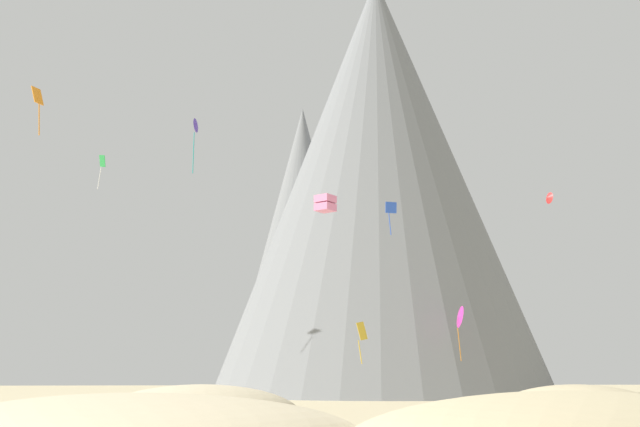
% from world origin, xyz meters
% --- Properties ---
extents(dune_foreground_left, '(18.68, 20.92, 4.40)m').
position_xyz_m(dune_foreground_left, '(-8.95, 17.17, 0.00)').
color(dune_foreground_left, beige).
rests_on(dune_foreground_left, ground_plane).
extents(dune_foreground_right, '(17.45, 17.19, 4.09)m').
position_xyz_m(dune_foreground_right, '(21.78, 27.71, 0.00)').
color(dune_foreground_right, '#CCBA8E').
rests_on(dune_foreground_right, ground_plane).
extents(bush_mid_center, '(1.60, 1.60, 0.46)m').
position_xyz_m(bush_mid_center, '(-4.38, 18.86, 0.23)').
color(bush_mid_center, '#568442').
rests_on(bush_mid_center, ground_plane).
extents(bush_scatter_east, '(1.54, 1.54, 0.77)m').
position_xyz_m(bush_scatter_east, '(14.75, 13.20, 0.38)').
color(bush_scatter_east, '#568442').
rests_on(bush_scatter_east, ground_plane).
extents(bush_far_left, '(1.53, 1.53, 0.56)m').
position_xyz_m(bush_far_left, '(-10.95, 13.78, 0.28)').
color(bush_far_left, '#668C4C').
rests_on(bush_far_left, ground_plane).
extents(bush_near_right, '(2.73, 2.73, 0.99)m').
position_xyz_m(bush_near_right, '(17.06, 17.02, 0.49)').
color(bush_near_right, '#386633').
rests_on(bush_near_right, ground_plane).
extents(rock_massif, '(56.08, 56.08, 64.35)m').
position_xyz_m(rock_massif, '(13.38, 75.31, 30.89)').
color(rock_massif, slate).
rests_on(rock_massif, ground_plane).
extents(kite_green_high, '(0.83, 1.09, 4.14)m').
position_xyz_m(kite_green_high, '(-22.37, 54.86, 27.15)').
color(kite_green_high, green).
extents(kite_red_mid, '(0.74, 1.37, 1.33)m').
position_xyz_m(kite_red_mid, '(27.64, 44.02, 22.00)').
color(kite_red_mid, red).
extents(kite_pink_mid, '(1.71, 1.71, 1.18)m').
position_xyz_m(kite_pink_mid, '(-0.41, 19.47, 15.10)').
color(kite_pink_mid, pink).
extents(kite_gold_low, '(0.97, 0.39, 3.48)m').
position_xyz_m(kite_gold_low, '(3.74, 28.23, 6.06)').
color(kite_gold_low, gold).
extents(kite_blue_mid, '(1.08, 0.25, 3.10)m').
position_xyz_m(kite_blue_mid, '(7.44, 32.94, 17.68)').
color(kite_blue_mid, blue).
extents(kite_magenta_low, '(0.85, 2.58, 6.31)m').
position_xyz_m(kite_magenta_low, '(19.18, 51.21, 9.36)').
color(kite_magenta_low, '#D1339E').
extents(kite_orange_mid, '(0.87, 1.03, 3.68)m').
position_xyz_m(kite_orange_mid, '(-21.64, 20.93, 22.71)').
color(kite_orange_mid, orange).
extents(kite_indigo_high, '(0.71, 1.52, 5.92)m').
position_xyz_m(kite_indigo_high, '(-10.96, 42.19, 28.00)').
color(kite_indigo_high, '#5138B2').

